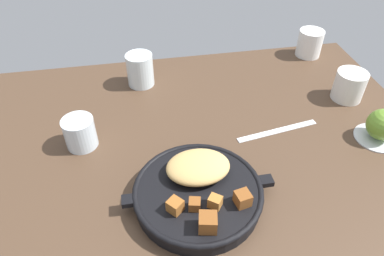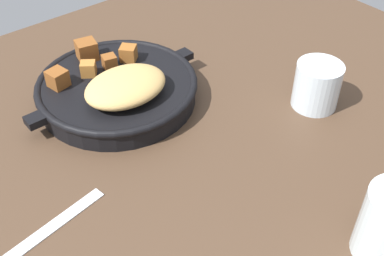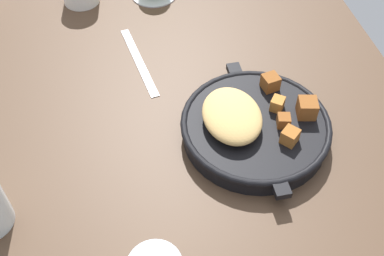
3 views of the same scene
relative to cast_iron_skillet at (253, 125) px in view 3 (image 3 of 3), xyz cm
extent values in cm
cube|color=#473323|center=(-0.33, 12.15, -3.78)|extent=(117.79, 87.71, 2.40)
cylinder|color=black|center=(-0.08, -0.38, -0.86)|extent=(24.62, 24.62, 3.43)
torus|color=black|center=(-0.08, -0.38, 0.58)|extent=(25.33, 25.33, 1.20)
cube|color=black|center=(13.44, -0.38, 0.34)|extent=(2.64, 2.40, 1.20)
cube|color=black|center=(-13.61, -0.38, 0.34)|extent=(2.64, 2.40, 1.20)
ellipsoid|color=tan|center=(0.46, 3.67, 2.63)|extent=(12.75, 9.68, 3.56)
cube|color=#A86B2D|center=(1.97, -4.75, 1.99)|extent=(3.04, 2.99, 2.28)
cube|color=brown|center=(7.05, -5.12, 2.20)|extent=(3.16, 3.19, 2.70)
cube|color=brown|center=(-1.78, -4.56, 1.89)|extent=(2.54, 2.50, 2.07)
cube|color=#935623|center=(-5.31, -4.39, 2.11)|extent=(3.46, 3.47, 2.51)
cube|color=brown|center=(-0.78, -9.10, 2.43)|extent=(3.74, 3.67, 3.15)
cube|color=silver|center=(22.66, 16.45, -2.40)|extent=(21.02, 4.92, 0.36)
camera|label=1|loc=(-9.35, -43.29, 54.35)|focal=33.25mm
camera|label=2|loc=(29.44, 54.43, 44.29)|focal=44.99mm
camera|label=3|loc=(-49.37, 20.89, 60.66)|focal=44.63mm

